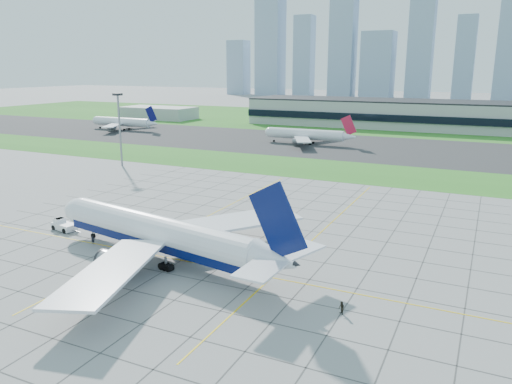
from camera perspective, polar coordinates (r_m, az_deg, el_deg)
ground at (r=94.54m, az=-7.82°, el=-7.34°), size 1400.00×1400.00×0.00m
grass_median at (r=173.85m, az=8.56°, el=2.53°), size 700.00×35.00×0.04m
asphalt_taxiway at (r=226.29m, az=12.67°, el=5.01°), size 700.00×75.00×0.04m
grass_far at (r=333.66m, az=16.99°, el=7.55°), size 700.00×145.00×0.04m
apron_markings at (r=103.16m, az=-4.25°, el=-5.38°), size 120.00×130.00×0.03m
terminal at (r=304.42m, az=23.87°, el=7.90°), size 260.00×43.00×15.80m
service_block at (r=353.29m, az=-11.09°, el=8.88°), size 50.00×25.00×8.00m
light_mast at (r=183.28m, az=-15.36°, el=7.89°), size 2.50×2.50×25.60m
city_skyline at (r=596.58m, az=20.63°, el=15.57°), size 523.00×32.40×160.00m
airliner at (r=92.40m, az=-10.90°, el=-4.71°), size 57.20×57.46×18.14m
pushback_tug at (r=116.05m, az=-21.17°, el=-3.55°), size 8.75×3.89×2.40m
crew_near at (r=105.17m, az=-18.15°, el=-5.22°), size 0.71×0.66×1.63m
crew_far at (r=73.91m, az=9.74°, el=-12.94°), size 1.18×1.21×1.96m
distant_jet_0 at (r=293.21m, az=-14.98°, el=7.75°), size 42.49×42.66×14.08m
distant_jet_1 at (r=231.17m, az=5.84°, el=6.57°), size 41.44×42.66×14.08m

